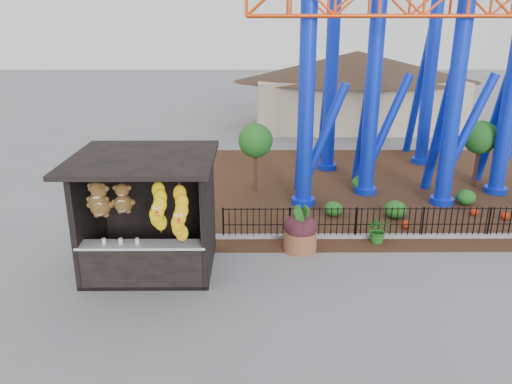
{
  "coord_description": "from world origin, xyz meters",
  "views": [
    {
      "loc": [
        -0.32,
        -10.84,
        6.21
      ],
      "look_at": [
        -0.23,
        1.5,
        2.0
      ],
      "focal_mm": 35.0,
      "sensor_mm": 36.0,
      "label": 1
    }
  ],
  "objects_px": {
    "roller_coaster": "(402,15)",
    "prize_booth": "(147,217)",
    "terracotta_planter": "(300,240)",
    "potted_plant": "(378,230)"
  },
  "relations": [
    {
      "from": "potted_plant",
      "to": "roller_coaster",
      "type": "bearing_deg",
      "value": 70.93
    },
    {
      "from": "roller_coaster",
      "to": "potted_plant",
      "type": "height_order",
      "value": "roller_coaster"
    },
    {
      "from": "terracotta_planter",
      "to": "potted_plant",
      "type": "distance_m",
      "value": 2.42
    },
    {
      "from": "roller_coaster",
      "to": "prize_booth",
      "type": "bearing_deg",
      "value": -137.95
    },
    {
      "from": "terracotta_planter",
      "to": "potted_plant",
      "type": "xyz_separation_m",
      "value": [
        2.36,
        0.51,
        0.11
      ]
    },
    {
      "from": "prize_booth",
      "to": "terracotta_planter",
      "type": "bearing_deg",
      "value": 17.58
    },
    {
      "from": "potted_plant",
      "to": "terracotta_planter",
      "type": "bearing_deg",
      "value": -169.56
    },
    {
      "from": "terracotta_planter",
      "to": "prize_booth",
      "type": "bearing_deg",
      "value": -162.42
    },
    {
      "from": "prize_booth",
      "to": "roller_coaster",
      "type": "bearing_deg",
      "value": 42.05
    },
    {
      "from": "roller_coaster",
      "to": "terracotta_planter",
      "type": "relative_size",
      "value": 11.6
    }
  ]
}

